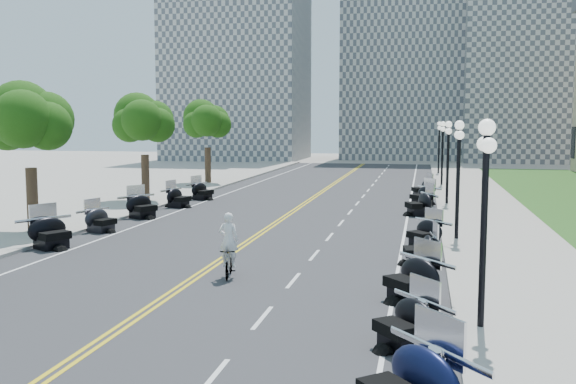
# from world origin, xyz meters

# --- Properties ---
(ground) EXTENTS (160.00, 160.00, 0.00)m
(ground) POSITION_xyz_m (0.00, 0.00, 0.00)
(ground) COLOR gray
(road) EXTENTS (16.00, 90.00, 0.01)m
(road) POSITION_xyz_m (0.00, 10.00, 0.00)
(road) COLOR #333335
(road) RESTS_ON ground
(centerline_yellow_a) EXTENTS (0.12, 90.00, 0.00)m
(centerline_yellow_a) POSITION_xyz_m (-0.12, 10.00, 0.01)
(centerline_yellow_a) COLOR yellow
(centerline_yellow_a) RESTS_ON road
(centerline_yellow_b) EXTENTS (0.12, 90.00, 0.00)m
(centerline_yellow_b) POSITION_xyz_m (0.12, 10.00, 0.01)
(centerline_yellow_b) COLOR yellow
(centerline_yellow_b) RESTS_ON road
(edge_line_north) EXTENTS (0.12, 90.00, 0.00)m
(edge_line_north) POSITION_xyz_m (6.40, 10.00, 0.01)
(edge_line_north) COLOR white
(edge_line_north) RESTS_ON road
(edge_line_south) EXTENTS (0.12, 90.00, 0.00)m
(edge_line_south) POSITION_xyz_m (-6.40, 10.00, 0.01)
(edge_line_south) COLOR white
(edge_line_south) RESTS_ON road
(lane_dash_3) EXTENTS (0.12, 2.00, 0.00)m
(lane_dash_3) POSITION_xyz_m (3.20, -12.00, 0.01)
(lane_dash_3) COLOR white
(lane_dash_3) RESTS_ON road
(lane_dash_4) EXTENTS (0.12, 2.00, 0.00)m
(lane_dash_4) POSITION_xyz_m (3.20, -8.00, 0.01)
(lane_dash_4) COLOR white
(lane_dash_4) RESTS_ON road
(lane_dash_5) EXTENTS (0.12, 2.00, 0.00)m
(lane_dash_5) POSITION_xyz_m (3.20, -4.00, 0.01)
(lane_dash_5) COLOR white
(lane_dash_5) RESTS_ON road
(lane_dash_6) EXTENTS (0.12, 2.00, 0.00)m
(lane_dash_6) POSITION_xyz_m (3.20, 0.00, 0.01)
(lane_dash_6) COLOR white
(lane_dash_6) RESTS_ON road
(lane_dash_7) EXTENTS (0.12, 2.00, 0.00)m
(lane_dash_7) POSITION_xyz_m (3.20, 4.00, 0.01)
(lane_dash_7) COLOR white
(lane_dash_7) RESTS_ON road
(lane_dash_8) EXTENTS (0.12, 2.00, 0.00)m
(lane_dash_8) POSITION_xyz_m (3.20, 8.00, 0.01)
(lane_dash_8) COLOR white
(lane_dash_8) RESTS_ON road
(lane_dash_9) EXTENTS (0.12, 2.00, 0.00)m
(lane_dash_9) POSITION_xyz_m (3.20, 12.00, 0.01)
(lane_dash_9) COLOR white
(lane_dash_9) RESTS_ON road
(lane_dash_10) EXTENTS (0.12, 2.00, 0.00)m
(lane_dash_10) POSITION_xyz_m (3.20, 16.00, 0.01)
(lane_dash_10) COLOR white
(lane_dash_10) RESTS_ON road
(lane_dash_11) EXTENTS (0.12, 2.00, 0.00)m
(lane_dash_11) POSITION_xyz_m (3.20, 20.00, 0.01)
(lane_dash_11) COLOR white
(lane_dash_11) RESTS_ON road
(lane_dash_12) EXTENTS (0.12, 2.00, 0.00)m
(lane_dash_12) POSITION_xyz_m (3.20, 24.00, 0.01)
(lane_dash_12) COLOR white
(lane_dash_12) RESTS_ON road
(lane_dash_13) EXTENTS (0.12, 2.00, 0.00)m
(lane_dash_13) POSITION_xyz_m (3.20, 28.00, 0.01)
(lane_dash_13) COLOR white
(lane_dash_13) RESTS_ON road
(lane_dash_14) EXTENTS (0.12, 2.00, 0.00)m
(lane_dash_14) POSITION_xyz_m (3.20, 32.00, 0.01)
(lane_dash_14) COLOR white
(lane_dash_14) RESTS_ON road
(lane_dash_15) EXTENTS (0.12, 2.00, 0.00)m
(lane_dash_15) POSITION_xyz_m (3.20, 36.00, 0.01)
(lane_dash_15) COLOR white
(lane_dash_15) RESTS_ON road
(lane_dash_16) EXTENTS (0.12, 2.00, 0.00)m
(lane_dash_16) POSITION_xyz_m (3.20, 40.00, 0.01)
(lane_dash_16) COLOR white
(lane_dash_16) RESTS_ON road
(lane_dash_17) EXTENTS (0.12, 2.00, 0.00)m
(lane_dash_17) POSITION_xyz_m (3.20, 44.00, 0.01)
(lane_dash_17) COLOR white
(lane_dash_17) RESTS_ON road
(lane_dash_18) EXTENTS (0.12, 2.00, 0.00)m
(lane_dash_18) POSITION_xyz_m (3.20, 48.00, 0.01)
(lane_dash_18) COLOR white
(lane_dash_18) RESTS_ON road
(lane_dash_19) EXTENTS (0.12, 2.00, 0.00)m
(lane_dash_19) POSITION_xyz_m (3.20, 52.00, 0.01)
(lane_dash_19) COLOR white
(lane_dash_19) RESTS_ON road
(sidewalk_north) EXTENTS (5.00, 90.00, 0.15)m
(sidewalk_north) POSITION_xyz_m (10.50, 10.00, 0.07)
(sidewalk_north) COLOR #9E9991
(sidewalk_north) RESTS_ON ground
(sidewalk_south) EXTENTS (5.00, 90.00, 0.15)m
(sidewalk_south) POSITION_xyz_m (-10.50, 10.00, 0.07)
(sidewalk_south) COLOR #9E9991
(sidewalk_south) RESTS_ON ground
(distant_block_a) EXTENTS (18.00, 14.00, 26.00)m
(distant_block_a) POSITION_xyz_m (-18.00, 62.00, 13.00)
(distant_block_a) COLOR gray
(distant_block_a) RESTS_ON ground
(distant_block_b) EXTENTS (16.00, 12.00, 30.00)m
(distant_block_b) POSITION_xyz_m (4.00, 68.00, 15.00)
(distant_block_b) COLOR gray
(distant_block_b) RESTS_ON ground
(distant_block_c) EXTENTS (20.00, 14.00, 22.00)m
(distant_block_c) POSITION_xyz_m (22.00, 65.00, 11.00)
(distant_block_c) COLOR gray
(distant_block_c) RESTS_ON ground
(street_lamp_1) EXTENTS (0.50, 1.20, 4.90)m
(street_lamp_1) POSITION_xyz_m (8.60, -8.00, 2.60)
(street_lamp_1) COLOR black
(street_lamp_1) RESTS_ON sidewalk_north
(street_lamp_2) EXTENTS (0.50, 1.20, 4.90)m
(street_lamp_2) POSITION_xyz_m (8.60, 4.00, 2.60)
(street_lamp_2) COLOR black
(street_lamp_2) RESTS_ON sidewalk_north
(street_lamp_3) EXTENTS (0.50, 1.20, 4.90)m
(street_lamp_3) POSITION_xyz_m (8.60, 16.00, 2.60)
(street_lamp_3) COLOR black
(street_lamp_3) RESTS_ON sidewalk_north
(street_lamp_4) EXTENTS (0.50, 1.20, 4.90)m
(street_lamp_4) POSITION_xyz_m (8.60, 28.00, 2.60)
(street_lamp_4) COLOR black
(street_lamp_4) RESTS_ON sidewalk_north
(street_lamp_5) EXTENTS (0.50, 1.20, 4.90)m
(street_lamp_5) POSITION_xyz_m (8.60, 40.00, 2.60)
(street_lamp_5) COLOR black
(street_lamp_5) RESTS_ON sidewalk_north
(tree_2) EXTENTS (4.80, 4.80, 9.20)m
(tree_2) POSITION_xyz_m (-10.00, 2.00, 4.75)
(tree_2) COLOR #235619
(tree_2) RESTS_ON sidewalk_south
(tree_3) EXTENTS (4.80, 4.80, 9.20)m
(tree_3) POSITION_xyz_m (-10.00, 14.00, 4.75)
(tree_3) COLOR #235619
(tree_3) RESTS_ON sidewalk_south
(tree_4) EXTENTS (4.80, 4.80, 9.20)m
(tree_4) POSITION_xyz_m (-10.00, 26.00, 4.75)
(tree_4) COLOR #235619
(tree_4) RESTS_ON sidewalk_south
(motorcycle_n_2) EXTENTS (3.02, 3.02, 1.50)m
(motorcycle_n_2) POSITION_xyz_m (7.03, -13.25, 0.75)
(motorcycle_n_2) COLOR black
(motorcycle_n_2) RESTS_ON road
(motorcycle_n_3) EXTENTS (2.55, 2.55, 1.27)m
(motorcycle_n_3) POSITION_xyz_m (6.87, -9.53, 0.63)
(motorcycle_n_3) COLOR black
(motorcycle_n_3) RESTS_ON road
(motorcycle_n_4) EXTENTS (2.79, 2.79, 1.38)m
(motorcycle_n_4) POSITION_xyz_m (6.92, -5.59, 0.69)
(motorcycle_n_4) COLOR black
(motorcycle_n_4) RESTS_ON road
(motorcycle_n_5) EXTENTS (2.03, 2.03, 1.25)m
(motorcycle_n_5) POSITION_xyz_m (7.14, -0.95, 0.63)
(motorcycle_n_5) COLOR black
(motorcycle_n_5) RESTS_ON road
(motorcycle_n_6) EXTENTS (2.51, 2.51, 1.24)m
(motorcycle_n_6) POSITION_xyz_m (7.27, 2.60, 0.62)
(motorcycle_n_6) COLOR black
(motorcycle_n_6) RESTS_ON road
(motorcycle_n_8) EXTENTS (2.65, 2.65, 1.42)m
(motorcycle_n_8) POSITION_xyz_m (7.01, 11.46, 0.71)
(motorcycle_n_8) COLOR black
(motorcycle_n_8) RESTS_ON road
(motorcycle_n_9) EXTENTS (2.67, 2.67, 1.33)m
(motorcycle_n_9) POSITION_xyz_m (7.16, 15.89, 0.66)
(motorcycle_n_9) COLOR black
(motorcycle_n_9) RESTS_ON road
(motorcycle_n_10) EXTENTS (2.42, 2.42, 1.32)m
(motorcycle_n_10) POSITION_xyz_m (7.13, 20.27, 0.66)
(motorcycle_n_10) COLOR black
(motorcycle_n_10) RESTS_ON road
(motorcycle_s_5) EXTENTS (2.80, 2.80, 1.43)m
(motorcycle_s_5) POSITION_xyz_m (-7.28, -0.91, 0.72)
(motorcycle_s_5) COLOR black
(motorcycle_s_5) RESTS_ON road
(motorcycle_s_6) EXTENTS (2.19, 2.19, 1.24)m
(motorcycle_s_6) POSITION_xyz_m (-7.27, 3.10, 0.62)
(motorcycle_s_6) COLOR black
(motorcycle_s_6) RESTS_ON road
(motorcycle_s_7) EXTENTS (2.73, 2.73, 1.39)m
(motorcycle_s_7) POSITION_xyz_m (-7.24, 7.47, 0.70)
(motorcycle_s_7) COLOR black
(motorcycle_s_7) RESTS_ON road
(motorcycle_s_8) EXTENTS (2.22, 2.22, 1.30)m
(motorcycle_s_8) POSITION_xyz_m (-6.98, 11.92, 0.65)
(motorcycle_s_8) COLOR black
(motorcycle_s_8) RESTS_ON road
(motorcycle_s_9) EXTENTS (2.34, 2.34, 1.27)m
(motorcycle_s_9) POSITION_xyz_m (-6.87, 15.83, 0.64)
(motorcycle_s_9) COLOR black
(motorcycle_s_9) RESTS_ON road
(bicycle) EXTENTS (0.76, 1.71, 0.99)m
(bicycle) POSITION_xyz_m (1.06, -4.01, 0.50)
(bicycle) COLOR #A51414
(bicycle) RESTS_ON road
(cyclist_rider) EXTENTS (0.65, 0.43, 1.79)m
(cyclist_rider) POSITION_xyz_m (1.06, -4.01, 1.88)
(cyclist_rider) COLOR white
(cyclist_rider) RESTS_ON bicycle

